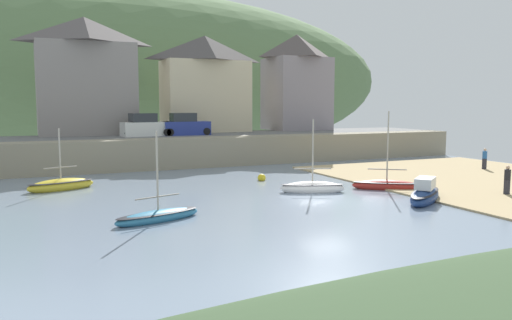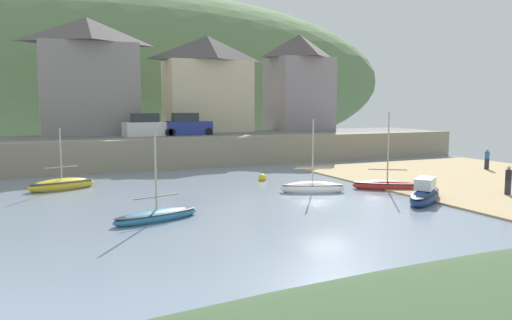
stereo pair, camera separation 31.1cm
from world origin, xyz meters
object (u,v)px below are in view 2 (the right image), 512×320
at_px(waterfront_building_left, 88,75).
at_px(sailboat_tall_mast, 157,216).
at_px(parked_car_near_slipway, 147,127).
at_px(fishing_boat_green, 312,188).
at_px(person_near_water, 487,158).
at_px(sailboat_blue_trim, 387,185).
at_px(waterfront_building_centre, 208,83).
at_px(waterfront_building_right, 299,81).
at_px(parked_car_by_wall, 187,126).
at_px(sailboat_far_left, 62,185).
at_px(mooring_buoy, 262,178).
at_px(dinghy_open_wooden, 425,195).
at_px(person_on_slipway, 508,179).

relative_size(waterfront_building_left, sailboat_tall_mast, 2.42).
xyz_separation_m(waterfront_building_left, parked_car_near_slipway, (4.28, -4.50, -4.47)).
distance_m(fishing_boat_green, person_near_water, 17.54).
xyz_separation_m(sailboat_blue_trim, person_near_water, (12.64, 4.05, 0.72)).
bearing_deg(waterfront_building_left, waterfront_building_centre, 0.00).
bearing_deg(waterfront_building_right, parked_car_near_slipway, -165.29).
height_order(sailboat_blue_trim, parked_car_near_slipway, sailboat_blue_trim).
relative_size(waterfront_building_centre, person_near_water, 5.77).
bearing_deg(waterfront_building_centre, fishing_boat_green, -92.60).
xyz_separation_m(parked_car_by_wall, person_near_water, (19.61, -15.03, -2.22)).
height_order(waterfront_building_right, parked_car_near_slipway, waterfront_building_right).
height_order(waterfront_building_right, sailboat_far_left, waterfront_building_right).
xyz_separation_m(waterfront_building_left, person_near_water, (27.43, -19.53, -6.69)).
xyz_separation_m(sailboat_blue_trim, sailboat_tall_mast, (-14.55, -2.52, -0.04)).
relative_size(waterfront_building_centre, sailboat_blue_trim, 1.91).
height_order(waterfront_building_centre, mooring_buoy, waterfront_building_centre).
bearing_deg(sailboat_far_left, person_near_water, -26.07).
distance_m(parked_car_near_slipway, parked_car_by_wall, 3.54).
distance_m(dinghy_open_wooden, mooring_buoy, 11.32).
xyz_separation_m(sailboat_far_left, person_on_slipway, (22.79, -12.45, 0.71)).
distance_m(waterfront_building_right, sailboat_far_left, 30.05).
xyz_separation_m(sailboat_tall_mast, parked_car_by_wall, (7.58, 21.60, 2.98)).
bearing_deg(sailboat_blue_trim, person_on_slipway, -7.81).
relative_size(fishing_boat_green, mooring_buoy, 8.10).
distance_m(waterfront_building_centre, parked_car_near_slipway, 9.16).
relative_size(waterfront_building_left, person_near_water, 6.41).
bearing_deg(waterfront_building_left, person_near_water, -35.44).
relative_size(waterfront_building_left, mooring_buoy, 18.84).
distance_m(parked_car_by_wall, person_on_slipway, 26.44).
bearing_deg(person_near_water, sailboat_tall_mast, -166.42).
bearing_deg(sailboat_far_left, sailboat_blue_trim, -42.64).
xyz_separation_m(sailboat_tall_mast, person_on_slipway, (19.35, -1.98, 0.77)).
distance_m(sailboat_blue_trim, fishing_boat_green, 4.72).
distance_m(sailboat_tall_mast, person_on_slipway, 19.46).
distance_m(waterfront_building_left, person_on_slipway, 34.88).
bearing_deg(waterfront_building_left, parked_car_by_wall, -29.93).
distance_m(sailboat_far_left, person_on_slipway, 25.98).
bearing_deg(parked_car_near_slipway, waterfront_building_right, 7.84).
xyz_separation_m(sailboat_far_left, mooring_buoy, (12.60, -1.58, -0.11)).
xyz_separation_m(sailboat_tall_mast, dinghy_open_wooden, (13.99, -1.34, 0.14)).
bearing_deg(sailboat_far_left, fishing_boat_green, -46.39).
height_order(fishing_boat_green, sailboat_far_left, fishing_boat_green).
height_order(sailboat_tall_mast, mooring_buoy, sailboat_tall_mast).
relative_size(fishing_boat_green, parked_car_by_wall, 1.09).
bearing_deg(waterfront_building_right, person_near_water, -72.87).
bearing_deg(mooring_buoy, parked_car_by_wall, 97.08).
relative_size(fishing_boat_green, dinghy_open_wooden, 1.02).
xyz_separation_m(waterfront_building_left, sailboat_tall_mast, (0.24, -26.10, -7.46)).
bearing_deg(fishing_boat_green, sailboat_blue_trim, 10.14).
xyz_separation_m(parked_car_near_slipway, person_on_slipway, (15.31, -23.57, -2.22)).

